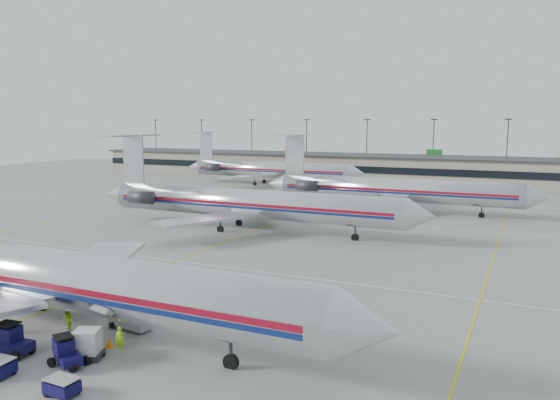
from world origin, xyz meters
The scene contains 16 objects.
ground centered at (0.00, 0.00, 0.00)m, with size 260.00×260.00×0.00m, color gray.
apron_markings centered at (0.00, 10.00, 0.01)m, with size 160.00×0.15×0.02m, color silver.
terminal centered at (0.00, 97.97, 3.16)m, with size 162.00×17.00×6.25m.
light_mast_row centered at (0.00, 112.00, 8.58)m, with size 163.60×0.40×15.28m.
jet_foreground centered at (1.71, -9.30, 3.83)m, with size 50.39×29.67×13.19m.
jet_second_row centered at (-1.59, 27.59, 3.70)m, with size 48.65×28.65×12.73m.
jet_third_row centered at (12.39, 51.23, 3.60)m, with size 45.40×27.93×12.42m.
jet_back_row centered at (-22.66, 77.39, 3.56)m, with size 44.90×27.62×12.28m.
tug_center centered at (4.51, -13.43, 0.92)m, with size 2.60×1.50×2.02m.
tug_right centered at (8.85, -13.14, 0.84)m, with size 2.52×2.08×1.84m.
cart_outer centered at (11.40, -15.89, 0.51)m, with size 1.74×1.22×0.97m.
uld_container centered at (9.24, -11.83, 0.92)m, with size 2.15×2.00×1.82m.
belt_loader centered at (8.42, -6.91, 0.54)m, with size 3.90×1.54×2.02m.
ramp_worker_near centered at (10.38, -10.22, 0.82)m, with size 0.60×0.39×1.64m, color #9EDF14.
ramp_worker_far centered at (4.64, -8.98, 0.81)m, with size 0.78×0.61×1.61m, color #9FD013.
cone_right centered at (9.28, -9.98, 0.33)m, with size 0.49×0.49×0.67m, color orange.
Camera 1 is at (33.28, -35.57, 14.31)m, focal length 35.00 mm.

